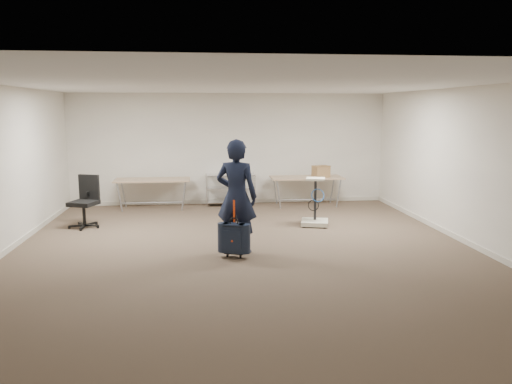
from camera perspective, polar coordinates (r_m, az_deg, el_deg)
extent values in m
plane|color=#443329|center=(8.58, -1.29, -6.81)|extent=(9.00, 9.00, 0.00)
plane|color=white|center=(12.77, -3.07, 4.93)|extent=(8.00, 0.00, 8.00)
plane|color=white|center=(3.90, 4.38, -5.43)|extent=(8.00, 0.00, 8.00)
plane|color=white|center=(9.51, 23.47, 2.62)|extent=(0.00, 9.00, 9.00)
plane|color=silver|center=(8.25, -1.36, 12.21)|extent=(8.00, 8.00, 0.00)
cube|color=beige|center=(12.93, -3.01, -1.05)|extent=(8.00, 0.02, 0.10)
cube|color=beige|center=(9.15, -27.23, -6.52)|extent=(0.02, 9.00, 0.10)
cube|color=beige|center=(9.74, 22.90, -5.28)|extent=(0.02, 9.00, 0.10)
cube|color=tan|center=(12.33, -11.75, 1.37)|extent=(1.80, 0.75, 0.03)
cylinder|color=#96989E|center=(12.42, -11.66, -1.20)|extent=(1.50, 0.02, 0.02)
cylinder|color=#96989E|center=(12.19, -15.33, -0.60)|extent=(0.13, 0.04, 0.69)
cylinder|color=#96989E|center=(12.04, -8.27, -0.48)|extent=(0.13, 0.04, 0.69)
cylinder|color=#96989E|center=(12.77, -14.91, -0.13)|extent=(0.13, 0.04, 0.69)
cylinder|color=#96989E|center=(12.63, -8.18, -0.01)|extent=(0.13, 0.04, 0.69)
cube|color=tan|center=(12.55, 5.80, 1.66)|extent=(1.80, 0.75, 0.03)
cylinder|color=#96989E|center=(12.63, 5.76, -0.87)|extent=(1.50, 0.02, 0.02)
cylinder|color=#96989E|center=(12.18, 2.61, -0.28)|extent=(0.13, 0.04, 0.69)
cylinder|color=#96989E|center=(12.49, 9.43, -0.15)|extent=(0.13, 0.04, 0.69)
cylinder|color=#96989E|center=(12.76, 2.20, 0.17)|extent=(0.13, 0.04, 0.69)
cylinder|color=#96989E|center=(13.06, 8.72, 0.28)|extent=(0.13, 0.04, 0.69)
cylinder|color=silver|center=(12.35, -5.67, 0.06)|extent=(0.02, 0.02, 0.80)
cylinder|color=silver|center=(12.41, -0.13, 0.16)|extent=(0.02, 0.02, 0.80)
cylinder|color=silver|center=(12.79, -5.69, 0.39)|extent=(0.02, 0.02, 0.80)
cylinder|color=silver|center=(12.86, -0.34, 0.48)|extent=(0.02, 0.02, 0.80)
cube|color=silver|center=(12.64, -2.94, -1.06)|extent=(1.20, 0.45, 0.02)
cube|color=silver|center=(12.58, -2.95, 0.50)|extent=(1.20, 0.45, 0.02)
cube|color=silver|center=(12.53, -2.97, 1.99)|extent=(1.20, 0.45, 0.01)
imported|color=black|center=(8.35, -2.24, -0.50)|extent=(0.82, 0.67, 1.92)
cube|color=black|center=(8.16, -2.53, -5.27)|extent=(0.40, 0.31, 0.48)
cube|color=black|center=(8.24, -2.49, -6.94)|extent=(0.34, 0.24, 0.03)
cylinder|color=black|center=(8.27, -3.26, -7.22)|extent=(0.04, 0.07, 0.06)
cylinder|color=black|center=(8.21, -1.77, -7.33)|extent=(0.04, 0.07, 0.06)
torus|color=black|center=(8.09, -2.55, -3.44)|extent=(0.15, 0.07, 0.15)
cube|color=#EB3C0C|center=(8.07, -2.52, -2.21)|extent=(0.03, 0.02, 0.37)
cylinder|color=black|center=(10.86, -18.99, -3.59)|extent=(0.65, 0.65, 0.10)
cylinder|color=black|center=(10.82, -19.05, -2.45)|extent=(0.06, 0.06, 0.43)
cube|color=black|center=(10.77, -19.12, -1.22)|extent=(0.63, 0.63, 0.09)
cube|color=black|center=(10.92, -18.53, 0.55)|extent=(0.45, 0.22, 0.52)
cube|color=beige|center=(10.51, 6.73, -3.46)|extent=(0.67, 0.67, 0.09)
cylinder|color=black|center=(10.27, 5.81, -4.00)|extent=(0.07, 0.07, 0.04)
cylinder|color=black|center=(10.47, 6.71, -0.83)|extent=(0.05, 0.05, 0.87)
cube|color=beige|center=(10.35, 6.83, 1.49)|extent=(0.45, 0.41, 0.04)
torus|color=blue|center=(10.33, 7.19, -0.37)|extent=(0.30, 0.18, 0.27)
cube|color=#997447|center=(12.52, 7.43, 2.35)|extent=(0.45, 0.39, 0.29)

